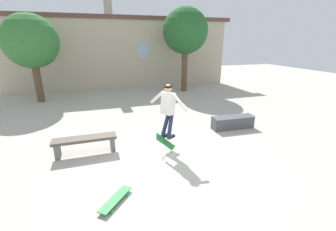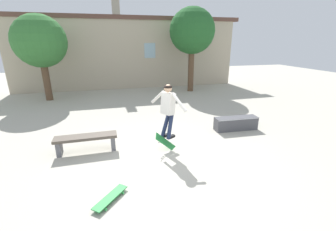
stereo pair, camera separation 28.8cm
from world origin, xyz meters
TOP-DOWN VIEW (x-y plane):
  - ground_plane at (0.00, 0.00)m, footprint 40.00×40.00m
  - building_backdrop at (-0.00, 9.80)m, footprint 14.65×0.52m
  - tree_right at (3.47, 7.92)m, footprint 2.59×2.59m
  - tree_left at (-4.44, 7.66)m, footprint 2.52×2.52m
  - park_bench at (-2.07, 1.10)m, footprint 1.67×0.43m
  - skate_ledge at (2.84, 1.53)m, footprint 1.52×0.47m
  - skater at (0.17, 0.68)m, footprint 0.75×1.18m
  - skateboard_flipping at (0.11, 0.62)m, footprint 0.69×0.37m
  - skateboard_resting at (-1.47, -1.16)m, footprint 0.70×0.77m

SIDE VIEW (x-z plane):
  - ground_plane at x=0.00m, z-range 0.00..0.00m
  - skateboard_resting at x=-1.47m, z-range 0.03..0.11m
  - skateboard_flipping at x=0.11m, z-range -0.13..0.57m
  - skate_ledge at x=2.84m, z-range 0.00..0.45m
  - park_bench at x=-2.07m, z-range 0.11..0.59m
  - skater at x=0.17m, z-range 0.52..2.03m
  - building_backdrop at x=0.00m, z-range -0.39..4.92m
  - tree_left at x=-4.44m, z-range 0.81..5.01m
  - tree_right at x=3.47m, z-range 1.06..5.85m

